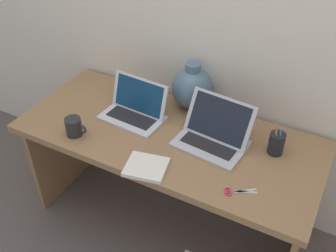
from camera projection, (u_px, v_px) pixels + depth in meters
ground_plane at (168, 219)px, 2.50m from camera, size 6.00×6.00×0.00m
back_wall at (203, 17)px, 2.04m from camera, size 4.40×0.04×2.40m
desk at (168, 153)px, 2.16m from camera, size 1.61×0.70×0.70m
laptop_left at (135, 108)px, 2.16m from camera, size 0.35×0.24×0.21m
laptop_right at (215, 132)px, 1.99m from camera, size 0.37×0.29×0.23m
green_vase at (192, 88)px, 2.20m from camera, size 0.23×0.23×0.28m
notebook_stack at (146, 167)px, 1.86m from camera, size 0.22×0.20×0.02m
coffee_mug at (74, 127)px, 2.04m from camera, size 0.13×0.09×0.10m
pen_cup at (276, 143)px, 1.92m from camera, size 0.08×0.08×0.18m
scissors at (234, 191)px, 1.74m from camera, size 0.14×0.10×0.01m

